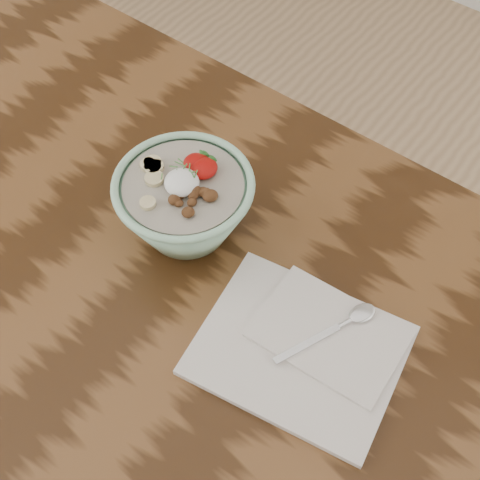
# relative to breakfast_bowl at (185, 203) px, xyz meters

# --- Properties ---
(table) EXTENTS (1.60, 0.90, 0.75)m
(table) POSITION_rel_breakfast_bowl_xyz_m (0.03, -0.10, -0.16)
(table) COLOR #351E0D
(table) RESTS_ON ground
(breakfast_bowl) EXTENTS (0.21, 0.21, 0.14)m
(breakfast_bowl) POSITION_rel_breakfast_bowl_xyz_m (0.00, 0.00, 0.00)
(breakfast_bowl) COLOR #9DD3AF
(breakfast_bowl) RESTS_ON table
(napkin) EXTENTS (0.31, 0.27, 0.02)m
(napkin) POSITION_rel_breakfast_bowl_xyz_m (0.26, -0.06, -0.06)
(napkin) COLOR silver
(napkin) RESTS_ON table
(spoon) EXTENTS (0.08, 0.16, 0.01)m
(spoon) POSITION_rel_breakfast_bowl_xyz_m (0.29, 0.01, -0.05)
(spoon) COLOR silver
(spoon) RESTS_ON napkin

